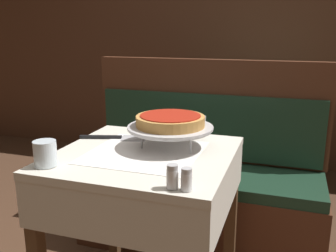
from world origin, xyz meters
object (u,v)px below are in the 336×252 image
condiment_caddy (249,85)px  dining_table_rear (262,105)px  pizza_pan_stand (170,128)px  napkin_holder (194,126)px  deep_dish_pizza (170,120)px  salt_shaker (172,177)px  water_glass_near (45,153)px  pepper_shaker (187,179)px  dining_table_front (145,182)px  booth_bench (200,192)px  pizza_server (116,137)px

condiment_caddy → dining_table_rear: bearing=-18.1°
pizza_pan_stand → condiment_caddy: bearing=85.3°
napkin_holder → deep_dish_pizza: bearing=-103.2°
dining_table_rear → napkin_holder: 1.41m
salt_shaker → dining_table_rear: bearing=86.9°
water_glass_near → pepper_shaker: water_glass_near is taller
dining_table_front → pepper_shaker: pepper_shaker is taller
dining_table_front → booth_bench: 0.76m
condiment_caddy → pepper_shaker: bearing=-88.7°
salt_shaker → condiment_caddy: bearing=90.1°
booth_bench → condiment_caddy: (0.14, 1.04, 0.49)m
dining_table_front → deep_dish_pizza: size_ratio=2.77×
pizza_pan_stand → water_glass_near: water_glass_near is taller
pizza_pan_stand → pepper_shaker: (0.18, -0.39, -0.04)m
dining_table_front → deep_dish_pizza: (0.08, 0.10, 0.24)m
dining_table_front → water_glass_near: (-0.28, -0.25, 0.17)m
pepper_shaker → condiment_caddy: bearing=91.3°
pepper_shaker → condiment_caddy: size_ratio=0.49×
booth_bench → water_glass_near: booth_bench is taller
dining_table_front → booth_bench: size_ratio=0.57×
salt_shaker → water_glass_near: bearing=174.8°
booth_bench → pepper_shaker: size_ratio=19.68×
booth_bench → pizza_server: bearing=-115.8°
pepper_shaker → pizza_pan_stand: bearing=114.6°
salt_shaker → napkin_holder: bearing=98.5°
pizza_pan_stand → deep_dish_pizza: 0.03m
water_glass_near → salt_shaker: water_glass_near is taller
salt_shaker → condiment_caddy: (-0.00, 2.02, 0.01)m
dining_table_front → booth_bench: (0.07, 0.68, -0.32)m
water_glass_near → pizza_server: bearing=77.9°
dining_table_front → pepper_shaker: 0.42m
dining_table_rear → pizza_server: bearing=-108.3°
pizza_server → pizza_pan_stand: bearing=-8.6°
dining_table_rear → salt_shaker: 1.99m
pepper_shaker → napkin_holder: bearing=102.6°
dining_table_front → booth_bench: bearing=84.1°
water_glass_near → pepper_shaker: (0.53, -0.04, -0.01)m
water_glass_near → napkin_holder: same height
salt_shaker → pepper_shaker: size_ratio=1.08×
water_glass_near → salt_shaker: bearing=-5.2°
condiment_caddy → pizza_pan_stand: bearing=-94.7°
pizza_pan_stand → deep_dish_pizza: (-0.00, -0.00, 0.03)m
water_glass_near → condiment_caddy: (0.49, 1.97, -0.00)m
dining_table_rear → pizza_pan_stand: 1.61m
deep_dish_pizza → pizza_server: bearing=171.4°
booth_bench → napkin_holder: booth_bench is taller
pizza_server → water_glass_near: 0.40m
napkin_holder → pepper_shaker: bearing=-77.4°
dining_table_rear → water_glass_near: water_glass_near is taller
pizza_server → water_glass_near: (-0.08, -0.39, 0.04)m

